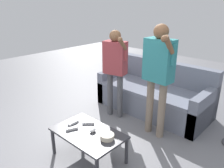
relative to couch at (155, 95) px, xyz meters
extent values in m
plane|color=slate|center=(0.03, -1.58, -0.30)|extent=(12.00, 12.00, 0.00)
cube|color=slate|center=(0.00, -0.05, -0.09)|extent=(2.00, 0.91, 0.41)
cube|color=slate|center=(0.00, -0.12, 0.14)|extent=(1.72, 0.79, 0.06)
cube|color=slate|center=(0.00, 0.32, 0.34)|extent=(2.00, 0.18, 0.46)
cube|color=slate|center=(-0.93, -0.05, 0.01)|extent=(0.14, 0.91, 0.62)
cube|color=slate|center=(0.93, -0.05, 0.01)|extent=(0.14, 0.91, 0.62)
cube|color=#2D2D33|center=(0.16, -1.77, 0.08)|extent=(0.90, 0.57, 0.03)
cylinder|color=#2D2D33|center=(-0.26, -2.02, -0.12)|extent=(0.04, 0.04, 0.36)
cylinder|color=#2D2D33|center=(-0.26, -1.52, -0.12)|extent=(0.04, 0.04, 0.36)
cylinder|color=#2D2D33|center=(0.58, -1.52, -0.12)|extent=(0.04, 0.04, 0.36)
cylinder|color=beige|center=(0.43, -1.71, 0.12)|extent=(0.17, 0.17, 0.06)
ellipsoid|color=white|center=(0.20, -1.72, 0.11)|extent=(0.06, 0.09, 0.05)
cylinder|color=#4C4C51|center=(0.20, -1.71, 0.14)|extent=(0.02, 0.02, 0.01)
cylinder|color=#756656|center=(0.35, -0.69, 0.13)|extent=(0.11, 0.11, 0.86)
cylinder|color=#756656|center=(0.56, -0.71, 0.13)|extent=(0.11, 0.11, 0.86)
cube|color=#28757A|center=(0.45, -0.70, 0.86)|extent=(0.42, 0.24, 0.59)
sphere|color=brown|center=(0.45, -0.70, 1.25)|extent=(0.20, 0.20, 0.20)
cylinder|color=brown|center=(0.25, -0.69, 0.83)|extent=(0.08, 0.08, 0.56)
cylinder|color=#28757A|center=(0.66, -0.71, 0.97)|extent=(0.08, 0.08, 0.28)
cylinder|color=brown|center=(0.65, -0.83, 1.11)|extent=(0.08, 0.23, 0.26)
sphere|color=brown|center=(0.64, -0.94, 1.20)|extent=(0.08, 0.08, 0.08)
cylinder|color=#47474C|center=(-0.48, -0.69, 0.09)|extent=(0.10, 0.10, 0.78)
cylinder|color=#47474C|center=(-0.29, -0.65, 0.09)|extent=(0.10, 0.10, 0.78)
cube|color=brown|center=(-0.38, -0.67, 0.75)|extent=(0.40, 0.27, 0.54)
sphere|color=brown|center=(-0.38, -0.67, 1.10)|extent=(0.19, 0.19, 0.19)
cylinder|color=brown|center=(-0.56, -0.71, 0.73)|extent=(0.07, 0.07, 0.51)
cylinder|color=brown|center=(-0.20, -0.63, 0.85)|extent=(0.07, 0.07, 0.25)
cylinder|color=brown|center=(-0.18, -0.72, 1.00)|extent=(0.11, 0.23, 0.22)
sphere|color=brown|center=(-0.16, -0.81, 1.09)|extent=(0.08, 0.08, 0.08)
cube|color=white|center=(-0.04, -1.87, 0.10)|extent=(0.09, 0.15, 0.03)
cylinder|color=silver|center=(-0.03, -1.84, 0.12)|extent=(0.01, 0.01, 0.00)
cube|color=silver|center=(-0.05, -1.91, 0.12)|extent=(0.02, 0.02, 0.00)
cube|color=white|center=(-0.14, -1.77, 0.10)|extent=(0.04, 0.16, 0.03)
cylinder|color=silver|center=(-0.14, -1.74, 0.12)|extent=(0.01, 0.01, 0.00)
cube|color=silver|center=(-0.14, -1.81, 0.12)|extent=(0.02, 0.02, 0.00)
cube|color=white|center=(0.01, -1.63, 0.10)|extent=(0.13, 0.14, 0.03)
cylinder|color=silver|center=(0.03, -1.61, 0.12)|extent=(0.01, 0.01, 0.00)
cube|color=silver|center=(-0.02, -1.67, 0.12)|extent=(0.02, 0.02, 0.00)
camera|label=1|loc=(2.02, -3.35, 1.63)|focal=36.23mm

